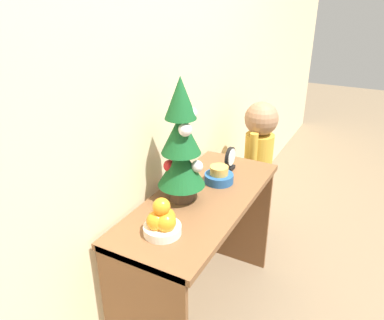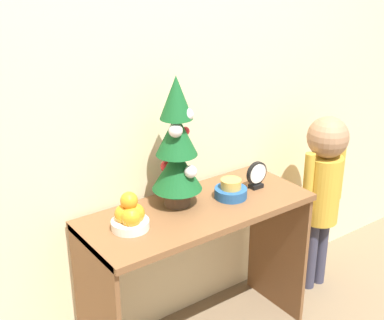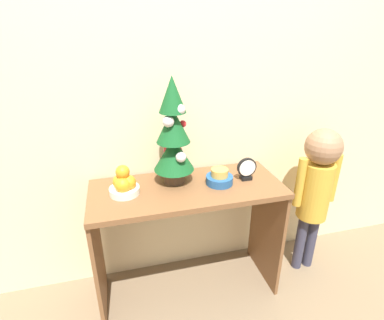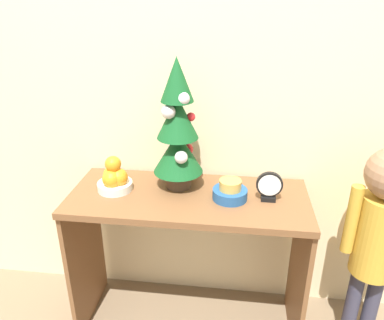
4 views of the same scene
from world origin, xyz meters
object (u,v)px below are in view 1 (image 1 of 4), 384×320
Objects in this scene: singing_bowl at (219,176)px; desk_clock at (230,159)px; fruit_bowl at (162,221)px; mini_tree at (181,145)px; child_figure at (259,152)px.

desk_clock reaches higher than singing_bowl.
mini_tree is at bearing 13.86° from fruit_bowl.
mini_tree is 0.36m from fruit_bowl.
child_figure is at bearing -1.05° from fruit_bowl.
singing_bowl is 0.64m from child_figure.
desk_clock is at bearing 178.57° from child_figure.
mini_tree is 0.46m from desk_clock.
fruit_bowl is 0.51m from singing_bowl.
fruit_bowl is 1.23× the size of desk_clock.
mini_tree is at bearing 160.15° from singing_bowl.
mini_tree is 0.35m from singing_bowl.
desk_clock is at bearing 2.58° from singing_bowl.
child_figure is at bearing -0.40° from singing_bowl.
desk_clock is 0.49m from child_figure.
mini_tree is 0.94m from child_figure.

